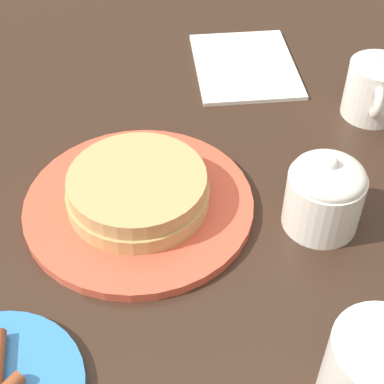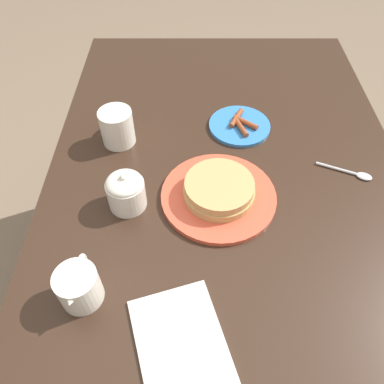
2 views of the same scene
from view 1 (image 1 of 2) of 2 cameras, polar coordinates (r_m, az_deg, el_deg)
name	(u,v)px [view 1 (image 1 of 2)]	position (r m, az deg, el deg)	size (l,w,h in m)	color
dining_table	(134,246)	(0.79, -5.65, -5.25)	(1.55, 0.88, 0.74)	#332116
pancake_plate	(138,196)	(0.67, -5.23, -0.42)	(0.27, 0.27, 0.05)	#DB5138
coffee_mug	(374,381)	(0.52, 17.27, -17.06)	(0.12, 0.09, 0.09)	silver
creamer_pitcher	(375,88)	(0.84, 17.33, 9.60)	(0.12, 0.08, 0.09)	silver
sugar_bowl	(325,194)	(0.65, 12.75, -0.15)	(0.08, 0.08, 0.10)	silver
napkin	(245,65)	(0.93, 5.14, 12.13)	(0.23, 0.20, 0.01)	silver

